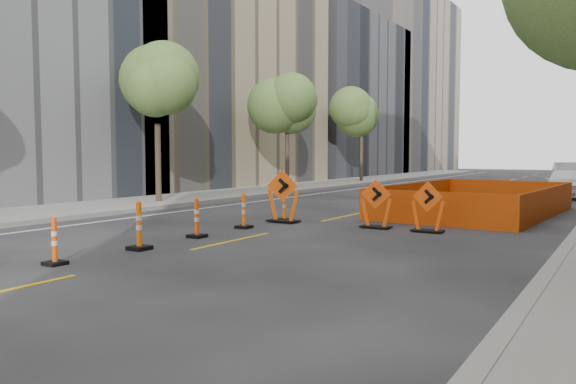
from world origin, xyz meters
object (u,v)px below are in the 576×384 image
Objects in this scene: channelizer_3 at (139,225)px; parked_car_near at (565,183)px; channelizer_6 at (285,205)px; channelizer_2 at (54,241)px; channelizer_5 at (244,210)px; chevron_sign_left at (283,196)px; channelizer_4 at (197,218)px; parked_car_mid at (571,177)px; chevron_sign_right at (428,207)px; chevron_sign_center at (376,204)px.

parked_car_near is (6.38, 20.75, 0.15)m from channelizer_3.
channelizer_2 is at bearing -90.31° from channelizer_6.
chevron_sign_left is at bearing 82.38° from channelizer_5.
channelizer_4 is 0.99× the size of channelizer_5.
channelizer_3 is at bearing 86.93° from channelizer_2.
channelizer_5 is 22.65m from parked_car_mid.
parked_car_near reaches higher than channelizer_6.
channelizer_3 reaches higher than channelizer_2.
channelizer_4 is at bearing 93.28° from channelizer_3.
channelizer_4 is (-0.12, 2.03, -0.04)m from channelizer_3.
channelizer_5 is at bearing -153.03° from chevron_sign_right.
parked_car_near is at bearing 64.84° from chevron_sign_center.
channelizer_2 is 8.64m from chevron_sign_center.
channelizer_4 is 0.62× the size of chevron_sign_left.
chevron_sign_left is (0.19, 7.80, 0.34)m from channelizer_2.
channelizer_6 is 0.45m from chevron_sign_left.
channelizer_5 is at bearing -92.20° from channelizer_6.
chevron_sign_center is 15.11m from parked_car_near.
channelizer_3 reaches higher than channelizer_6.
chevron_sign_center is at bearing -12.64° from chevron_sign_left.
chevron_sign_center and parked_car_near have the same top height.
channelizer_4 is (-0.01, 4.06, 0.04)m from channelizer_2.
parked_car_mid is (-0.17, 5.05, 0.10)m from parked_car_near.
parked_car_near is 5.05m from parked_car_mid.
channelizer_4 is 2.03m from channelizer_5.
channelizer_2 is 23.68m from parked_car_near.
channelizer_5 is (-0.14, 4.06, -0.04)m from channelizer_3.
chevron_sign_right reaches higher than channelizer_5.
chevron_sign_left reaches higher than chevron_sign_right.
channelizer_5 is at bearing -113.62° from parked_car_near.
chevron_sign_right reaches higher than channelizer_3.
channelizer_2 is 0.85× the size of channelizer_3.
parked_car_mid is (6.36, 21.74, 0.29)m from channelizer_5.
channelizer_3 is 0.68× the size of chevron_sign_left.
channelizer_6 is at bearing -118.10° from parked_car_mid.
channelizer_4 is 3.76m from chevron_sign_left.
chevron_sign_right reaches higher than channelizer_4.
channelizer_6 is (0.04, 8.11, 0.06)m from channelizer_2.
channelizer_2 is at bearing -89.90° from channelizer_4.
channelizer_3 is 6.73m from chevron_sign_center.
chevron_sign_right is (4.62, 8.03, 0.22)m from channelizer_2.
chevron_sign_right is (4.65, 1.95, 0.18)m from channelizer_5.
chevron_sign_center reaches higher than channelizer_5.
chevron_sign_left is (0.15, -0.32, 0.29)m from channelizer_6.
chevron_sign_right reaches higher than channelizer_2.
channelizer_2 is at bearing -108.95° from chevron_sign_left.
chevron_sign_center is at bearing -1.27° from channelizer_6.
parked_car_mid reaches higher than channelizer_6.
chevron_sign_right is 14.86m from parked_car_near.
channelizer_2 is at bearing -108.17° from parked_car_near.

